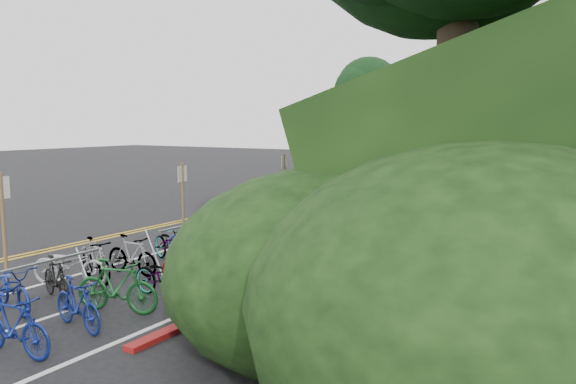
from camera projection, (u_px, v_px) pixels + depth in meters
name	position (u px, v px, depth m)	size (l,w,h in m)	color
ground	(27.00, 275.00, 13.79)	(120.00, 120.00, 0.00)	black
road_markings	(273.00, 218.00, 22.00)	(7.47, 80.00, 0.01)	gold
red_curb	(414.00, 222.00, 20.97)	(0.25, 28.00, 0.10)	maroon
bike_rack_front	(32.00, 282.00, 10.12)	(1.16, 3.01, 1.20)	#9CA0A8
bike_racks_rest	(359.00, 193.00, 23.12)	(1.14, 23.00, 1.17)	#9CA0A8
signpost_near	(3.00, 222.00, 12.63)	(0.08, 0.40, 2.63)	brown
signposts_rest	(320.00, 174.00, 25.14)	(0.08, 18.40, 2.50)	brown
bike_front	(70.00, 265.00, 12.93)	(1.83, 0.64, 0.96)	#9E9EA3
bike_valet	(207.00, 246.00, 14.80)	(3.30, 14.62, 1.09)	beige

